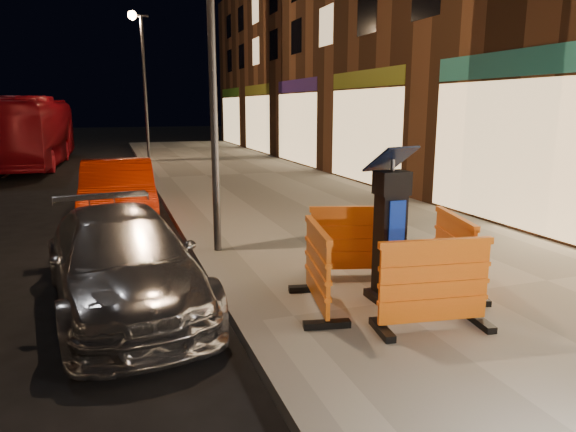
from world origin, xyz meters
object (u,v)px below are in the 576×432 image
object	(u,v)px
barrier_bldgside	(453,253)
bus_doubledecker	(33,166)
car_silver	(126,306)
car_red	(121,224)
barrier_front	(434,285)
parking_kiosk	(390,229)
barrier_kerbside	(317,268)
barrier_back	(354,241)

from	to	relation	value
barrier_bldgside	bus_doubledecker	xyz separation A→B (m)	(-7.24, 18.69, -0.65)
barrier_bldgside	car_silver	distance (m)	4.28
car_red	bus_doubledecker	bearing A→B (deg)	105.61
car_silver	barrier_front	bearing A→B (deg)	-41.71
parking_kiosk	bus_doubledecker	size ratio (longest dim) A/B	0.17
barrier_kerbside	car_red	bearing A→B (deg)	30.18
barrier_back	car_red	world-z (taller)	barrier_back
barrier_kerbside	bus_doubledecker	distance (m)	19.45
parking_kiosk	barrier_back	distance (m)	1.03
bus_doubledecker	parking_kiosk	bearing A→B (deg)	-69.28
barrier_bldgside	car_red	distance (m)	7.32
parking_kiosk	barrier_bldgside	size ratio (longest dim) A/B	1.40
barrier_back	barrier_bldgside	size ratio (longest dim) A/B	1.00
barrier_back	bus_doubledecker	distance (m)	18.84
barrier_kerbside	car_silver	bearing A→B (deg)	71.98
car_silver	barrier_kerbside	bearing A→B (deg)	-36.16
barrier_front	bus_doubledecker	world-z (taller)	bus_doubledecker
barrier_back	barrier_kerbside	bearing A→B (deg)	-118.80
parking_kiosk	barrier_back	world-z (taller)	parking_kiosk
car_red	bus_doubledecker	xyz separation A→B (m)	(-3.25, 12.60, 0.00)
barrier_bldgside	parking_kiosk	bearing A→B (deg)	105.20
car_silver	parking_kiosk	bearing A→B (deg)	-28.16
barrier_front	car_silver	xyz separation A→B (m)	(-3.10, 2.16, -0.65)
parking_kiosk	car_red	world-z (taller)	parking_kiosk
parking_kiosk	barrier_front	world-z (taller)	parking_kiosk
barrier_kerbside	car_silver	size ratio (longest dim) A/B	0.31
barrier_front	barrier_kerbside	world-z (taller)	same
car_red	barrier_kerbside	bearing A→B (deg)	-69.86
barrier_back	barrier_kerbside	distance (m)	1.34
parking_kiosk	barrier_kerbside	bearing A→B (deg)	-166.80
car_red	barrier_front	bearing A→B (deg)	-65.46
barrier_back	barrier_kerbside	world-z (taller)	same
parking_kiosk	barrier_kerbside	distance (m)	1.03
parking_kiosk	bus_doubledecker	xyz separation A→B (m)	(-6.29, 18.69, -1.05)
barrier_kerbside	bus_doubledecker	bearing A→B (deg)	27.15
parking_kiosk	barrier_bldgside	world-z (taller)	parking_kiosk
barrier_kerbside	barrier_bldgside	xyz separation A→B (m)	(1.90, 0.00, 0.00)
parking_kiosk	barrier_front	bearing A→B (deg)	-76.80
barrier_back	car_red	size ratio (longest dim) A/B	0.31
barrier_back	car_silver	size ratio (longest dim) A/B	0.31
barrier_front	barrier_back	size ratio (longest dim) A/B	1.00
barrier_kerbside	parking_kiosk	bearing A→B (deg)	-78.80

